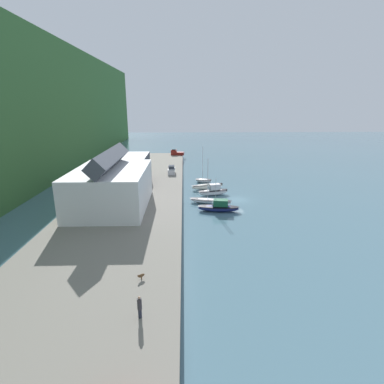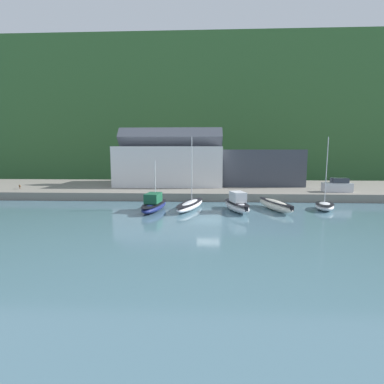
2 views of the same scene
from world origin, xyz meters
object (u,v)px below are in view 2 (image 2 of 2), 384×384
Objects in this scene: moored_boat_2 at (237,204)px; moored_boat_4 at (325,206)px; parked_car_1 at (337,186)px; moored_boat_0 at (154,204)px; moored_boat_3 at (275,205)px; dog_on_quay at (20,186)px; moored_boat_1 at (190,205)px.

moored_boat_4 reaches higher than moored_boat_2.
moored_boat_2 is 1.67× the size of parked_car_1.
moored_boat_4 reaches higher than moored_boat_0.
dog_on_quay reaches higher than moored_boat_3.
dog_on_quay is (-46.00, 9.71, 1.11)m from moored_boat_4.
moored_boat_4 is 2.19× the size of parked_car_1.
moored_boat_3 is at bearing 10.65° from moored_boat_0.
moored_boat_3 is 0.87× the size of moored_boat_4.
moored_boat_2 is at bearing -57.43° from dog_on_quay.
moored_boat_3 is 14.50m from parked_car_1.
moored_boat_0 is 1.90× the size of parked_car_1.
moored_boat_3 is at bearing -4.02° from moored_boat_2.
moored_boat_2 is at bearing 121.31° from parked_car_1.
parked_car_1 reaches higher than moored_boat_2.
parked_car_1 is (26.70, 9.81, 1.31)m from moored_boat_0.
moored_boat_4 is at bearing 10.85° from moored_boat_0.
parked_car_1 is (11.40, 8.85, 1.43)m from moored_boat_3.
moored_boat_4 is 47.02m from dog_on_quay.
moored_boat_3 is 40.98m from dog_on_quay.
moored_boat_3 is 6.34m from moored_boat_4.
moored_boat_3 is at bearing 128.20° from parked_car_1.
moored_boat_0 is 9.90× the size of dog_on_quay.
parked_car_1 is at bearing 20.61° from moored_boat_3.
moored_boat_0 is at bearing 110.53° from parked_car_1.
parked_car_1 reaches higher than dog_on_quay.
moored_boat_2 is 8.71× the size of dog_on_quay.
parked_car_1 is at bearing 74.95° from moored_boat_4.
dog_on_quay is (-51.08, 1.32, -0.46)m from parked_car_1.
moored_boat_4 is at bearing 149.14° from parked_car_1.
moored_boat_0 is 15.33m from moored_boat_3.
moored_boat_1 is 1.15× the size of moored_boat_3.
moored_boat_2 is (10.37, 0.02, 0.10)m from moored_boat_0.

